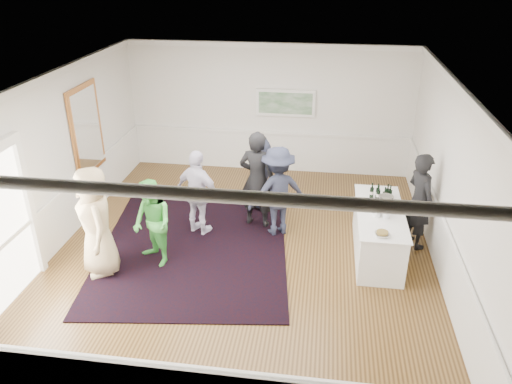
# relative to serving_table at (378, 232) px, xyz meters

# --- Properties ---
(floor) EXTENTS (8.00, 8.00, 0.00)m
(floor) POSITION_rel_serving_table_xyz_m (-2.46, -0.28, -0.45)
(floor) COLOR brown
(floor) RESTS_ON ground
(ceiling) EXTENTS (7.00, 8.00, 0.02)m
(ceiling) POSITION_rel_serving_table_xyz_m (-2.46, -0.28, 2.75)
(ceiling) COLOR white
(ceiling) RESTS_ON wall_back
(wall_left) EXTENTS (0.02, 8.00, 3.20)m
(wall_left) POSITION_rel_serving_table_xyz_m (-5.96, -0.28, 1.15)
(wall_left) COLOR white
(wall_left) RESTS_ON floor
(wall_right) EXTENTS (0.02, 8.00, 3.20)m
(wall_right) POSITION_rel_serving_table_xyz_m (1.04, -0.28, 1.15)
(wall_right) COLOR white
(wall_right) RESTS_ON floor
(wall_back) EXTENTS (7.00, 0.02, 3.20)m
(wall_back) POSITION_rel_serving_table_xyz_m (-2.46, 3.72, 1.15)
(wall_back) COLOR white
(wall_back) RESTS_ON floor
(wall_front) EXTENTS (7.00, 0.02, 3.20)m
(wall_front) POSITION_rel_serving_table_xyz_m (-2.46, -4.28, 1.15)
(wall_front) COLOR white
(wall_front) RESTS_ON floor
(wainscoting) EXTENTS (7.00, 8.00, 1.00)m
(wainscoting) POSITION_rel_serving_table_xyz_m (-2.46, -0.28, 0.05)
(wainscoting) COLOR white
(wainscoting) RESTS_ON floor
(mirror) EXTENTS (0.05, 1.25, 1.85)m
(mirror) POSITION_rel_serving_table_xyz_m (-5.91, 1.02, 1.35)
(mirror) COLOR #BA7236
(mirror) RESTS_ON wall_left
(landscape_painting) EXTENTS (1.44, 0.06, 0.66)m
(landscape_painting) POSITION_rel_serving_table_xyz_m (-2.06, 3.66, 1.33)
(landscape_painting) COLOR white
(landscape_painting) RESTS_ON wall_back
(area_rug) EXTENTS (3.98, 4.92, 0.02)m
(area_rug) POSITION_rel_serving_table_xyz_m (-3.43, -0.20, -0.44)
(area_rug) COLOR black
(area_rug) RESTS_ON floor
(serving_table) EXTENTS (0.84, 2.21, 0.89)m
(serving_table) POSITION_rel_serving_table_xyz_m (0.00, 0.00, 0.00)
(serving_table) COLOR white
(serving_table) RESTS_ON floor
(bartender) EXTENTS (0.71, 0.81, 1.87)m
(bartender) POSITION_rel_serving_table_xyz_m (0.74, 0.44, 0.48)
(bartender) COLOR black
(bartender) RESTS_ON floor
(guest_tan) EXTENTS (1.07, 1.15, 1.97)m
(guest_tan) POSITION_rel_serving_table_xyz_m (-4.82, -1.25, 0.53)
(guest_tan) COLOR tan
(guest_tan) RESTS_ON floor
(guest_green) EXTENTS (0.99, 0.97, 1.61)m
(guest_green) POSITION_rel_serving_table_xyz_m (-3.97, -0.86, 0.35)
(guest_green) COLOR #51CC52
(guest_green) RESTS_ON floor
(guest_lilac) EXTENTS (1.10, 0.80, 1.74)m
(guest_lilac) POSITION_rel_serving_table_xyz_m (-3.44, 0.30, 0.42)
(guest_lilac) COLOR silver
(guest_lilac) RESTS_ON floor
(guest_dark_a) EXTENTS (1.35, 1.14, 1.82)m
(guest_dark_a) POSITION_rel_serving_table_xyz_m (-1.91, 0.52, 0.46)
(guest_dark_a) COLOR #222638
(guest_dark_a) RESTS_ON floor
(guest_dark_b) EXTENTS (0.81, 0.61, 2.01)m
(guest_dark_b) POSITION_rel_serving_table_xyz_m (-2.35, 0.79, 0.56)
(guest_dark_b) COLOR black
(guest_dark_b) RESTS_ON floor
(guest_navy) EXTENTS (0.91, 0.86, 1.57)m
(guest_navy) POSITION_rel_serving_table_xyz_m (-2.37, 1.56, 0.33)
(guest_navy) COLOR #222638
(guest_navy) RESTS_ON floor
(wine_bottles) EXTENTS (0.40, 0.23, 0.31)m
(wine_bottles) POSITION_rel_serving_table_xyz_m (0.04, 0.49, 0.60)
(wine_bottles) COLOR black
(wine_bottles) RESTS_ON serving_table
(juice_pitchers) EXTENTS (0.29, 0.26, 0.24)m
(juice_pitchers) POSITION_rel_serving_table_xyz_m (-0.04, -0.19, 0.56)
(juice_pitchers) COLOR #75B440
(juice_pitchers) RESTS_ON serving_table
(ice_bucket) EXTENTS (0.26, 0.26, 0.25)m
(ice_bucket) POSITION_rel_serving_table_xyz_m (0.09, 0.12, 0.56)
(ice_bucket) COLOR silver
(ice_bucket) RESTS_ON serving_table
(nut_bowl) EXTENTS (0.25, 0.25, 0.08)m
(nut_bowl) POSITION_rel_serving_table_xyz_m (-0.05, -0.88, 0.48)
(nut_bowl) COLOR white
(nut_bowl) RESTS_ON serving_table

